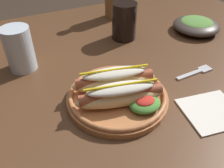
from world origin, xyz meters
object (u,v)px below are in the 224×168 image
at_px(hot_dog_plate, 119,93).
at_px(water_cup, 19,49).
at_px(side_bowl, 196,25).
at_px(soda_cup, 124,21).
at_px(napkin, 212,111).
at_px(fork, 197,72).

distance_m(hot_dog_plate, water_cup, 0.31).
relative_size(hot_dog_plate, side_bowl, 1.48).
xyz_separation_m(hot_dog_plate, soda_cup, (0.17, 0.29, 0.04)).
relative_size(hot_dog_plate, napkin, 1.89).
distance_m(fork, napkin, 0.16).
bearing_deg(side_bowl, hot_dog_plate, -153.14).
relative_size(fork, soda_cup, 0.97).
distance_m(fork, side_bowl, 0.27).
bearing_deg(hot_dog_plate, fork, 1.95).
bearing_deg(fork, napkin, -121.56).
xyz_separation_m(water_cup, napkin, (0.36, -0.38, -0.06)).
height_order(hot_dog_plate, soda_cup, soda_cup).
height_order(hot_dog_plate, fork, hot_dog_plate).
bearing_deg(water_cup, side_bowl, -2.73).
xyz_separation_m(fork, side_bowl, (0.18, 0.21, 0.02)).
height_order(side_bowl, napkin, side_bowl).
relative_size(fork, side_bowl, 0.73).
height_order(hot_dog_plate, napkin, hot_dog_plate).
bearing_deg(napkin, soda_cup, 91.43).
height_order(hot_dog_plate, water_cup, water_cup).
bearing_deg(water_cup, hot_dog_plate, -53.57).
xyz_separation_m(hot_dog_plate, side_bowl, (0.43, 0.22, -0.00)).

